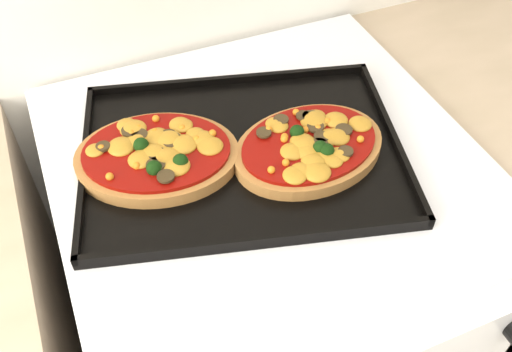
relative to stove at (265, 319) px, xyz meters
name	(u,v)px	position (x,y,z in m)	size (l,w,h in m)	color
stove	(265,319)	(0.00, 0.00, 0.00)	(0.60, 0.60, 0.91)	white
baking_tray	(242,151)	(-0.03, 0.02, 0.47)	(0.44, 0.33, 0.02)	black
pizza_left	(157,154)	(-0.15, 0.04, 0.48)	(0.22, 0.17, 0.03)	#A27138
pizza_right	(309,146)	(0.05, -0.02, 0.48)	(0.22, 0.16, 0.03)	#A27138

